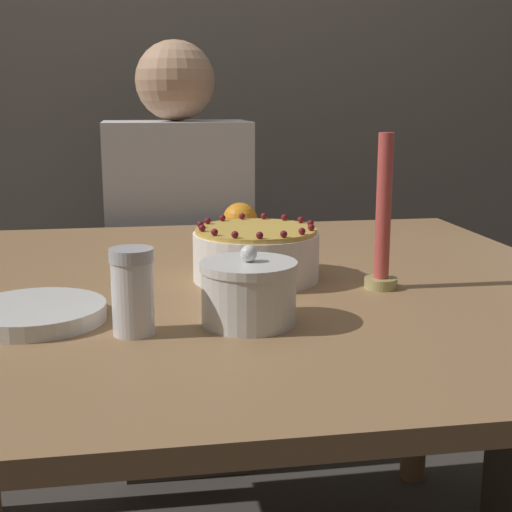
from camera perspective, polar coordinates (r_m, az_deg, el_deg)
wall_behind at (r=2.62m, az=-6.14°, el=17.88°), size 8.00×0.05×2.60m
dining_table at (r=1.29m, az=-1.62°, el=-6.44°), size 1.27×1.19×0.73m
cake at (r=1.27m, az=0.00°, el=0.18°), size 0.22×0.22×0.10m
sugar_bowl at (r=1.02m, az=-0.59°, el=-2.93°), size 0.14×0.14×0.11m
sugar_shaker at (r=0.98m, az=-9.84°, el=-2.78°), size 0.06×0.06×0.12m
plate_stack at (r=1.08m, az=-17.25°, el=-4.39°), size 0.20×0.20×0.02m
candle at (r=1.21m, az=10.12°, el=2.29°), size 0.06×0.06×0.26m
orange_fruit_0 at (r=1.65m, az=-1.28°, el=2.88°), size 0.08×0.08×0.08m
person_man_blue_shirt at (r=2.07m, az=-6.10°, el=-2.20°), size 0.40×0.34×1.21m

